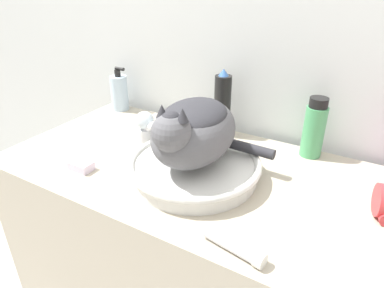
{
  "coord_description": "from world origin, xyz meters",
  "views": [
    {
      "loc": [
        0.38,
        -0.43,
        1.31
      ],
      "look_at": [
        -0.01,
        0.23,
        0.92
      ],
      "focal_mm": 32.0,
      "sensor_mm": 36.0,
      "label": 1
    }
  ],
  "objects_px": {
    "cat": "(194,129)",
    "hairspray_can_black": "(222,104)",
    "faucet": "(147,128)",
    "soap_bar": "(81,166)",
    "mouthwash_bottle": "(314,129)",
    "cream_tube": "(235,246)",
    "soap_pump_bottle": "(119,92)"
  },
  "relations": [
    {
      "from": "cat",
      "to": "hairspray_can_black",
      "type": "xyz_separation_m",
      "value": [
        -0.06,
        0.29,
        -0.04
      ]
    },
    {
      "from": "faucet",
      "to": "hairspray_can_black",
      "type": "distance_m",
      "value": 0.26
    },
    {
      "from": "faucet",
      "to": "soap_bar",
      "type": "height_order",
      "value": "faucet"
    },
    {
      "from": "hairspray_can_black",
      "to": "cat",
      "type": "bearing_deg",
      "value": -78.41
    },
    {
      "from": "mouthwash_bottle",
      "to": "cream_tube",
      "type": "bearing_deg",
      "value": -93.75
    },
    {
      "from": "cat",
      "to": "soap_bar",
      "type": "bearing_deg",
      "value": -72.1
    },
    {
      "from": "soap_pump_bottle",
      "to": "mouthwash_bottle",
      "type": "xyz_separation_m",
      "value": [
        0.74,
        0.0,
        0.02
      ]
    },
    {
      "from": "soap_pump_bottle",
      "to": "mouthwash_bottle",
      "type": "bearing_deg",
      "value": 0.0
    },
    {
      "from": "soap_bar",
      "to": "cream_tube",
      "type": "bearing_deg",
      "value": -7.93
    },
    {
      "from": "hairspray_can_black",
      "to": "cream_tube",
      "type": "height_order",
      "value": "hairspray_can_black"
    },
    {
      "from": "cat",
      "to": "mouthwash_bottle",
      "type": "distance_m",
      "value": 0.38
    },
    {
      "from": "soap_pump_bottle",
      "to": "hairspray_can_black",
      "type": "xyz_separation_m",
      "value": [
        0.44,
        0.0,
        0.03
      ]
    },
    {
      "from": "mouthwash_bottle",
      "to": "soap_bar",
      "type": "bearing_deg",
      "value": -142.27
    },
    {
      "from": "cat",
      "to": "faucet",
      "type": "distance_m",
      "value": 0.22
    },
    {
      "from": "mouthwash_bottle",
      "to": "soap_bar",
      "type": "xyz_separation_m",
      "value": [
        -0.53,
        -0.41,
        -0.07
      ]
    },
    {
      "from": "hairspray_can_black",
      "to": "cream_tube",
      "type": "distance_m",
      "value": 0.55
    },
    {
      "from": "cat",
      "to": "hairspray_can_black",
      "type": "height_order",
      "value": "cat"
    },
    {
      "from": "hairspray_can_black",
      "to": "cream_tube",
      "type": "relative_size",
      "value": 1.62
    },
    {
      "from": "hairspray_can_black",
      "to": "faucet",
      "type": "bearing_deg",
      "value": -122.96
    },
    {
      "from": "faucet",
      "to": "cream_tube",
      "type": "xyz_separation_m",
      "value": [
        0.41,
        -0.26,
        -0.06
      ]
    },
    {
      "from": "hairspray_can_black",
      "to": "mouthwash_bottle",
      "type": "distance_m",
      "value": 0.3
    },
    {
      "from": "soap_pump_bottle",
      "to": "mouthwash_bottle",
      "type": "relative_size",
      "value": 0.94
    },
    {
      "from": "hairspray_can_black",
      "to": "soap_pump_bottle",
      "type": "bearing_deg",
      "value": 180.0
    },
    {
      "from": "soap_pump_bottle",
      "to": "faucet",
      "type": "bearing_deg",
      "value": -36.29
    },
    {
      "from": "soap_bar",
      "to": "hairspray_can_black",
      "type": "bearing_deg",
      "value": 60.39
    },
    {
      "from": "soap_pump_bottle",
      "to": "cream_tube",
      "type": "distance_m",
      "value": 0.85
    },
    {
      "from": "hairspray_can_black",
      "to": "soap_bar",
      "type": "height_order",
      "value": "hairspray_can_black"
    },
    {
      "from": "cat",
      "to": "faucet",
      "type": "height_order",
      "value": "cat"
    },
    {
      "from": "cat",
      "to": "mouthwash_bottle",
      "type": "height_order",
      "value": "cat"
    },
    {
      "from": "faucet",
      "to": "hairspray_can_black",
      "type": "bearing_deg",
      "value": 73.58
    },
    {
      "from": "soap_pump_bottle",
      "to": "hairspray_can_black",
      "type": "relative_size",
      "value": 0.77
    },
    {
      "from": "faucet",
      "to": "mouthwash_bottle",
      "type": "bearing_deg",
      "value": 43.22
    }
  ]
}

